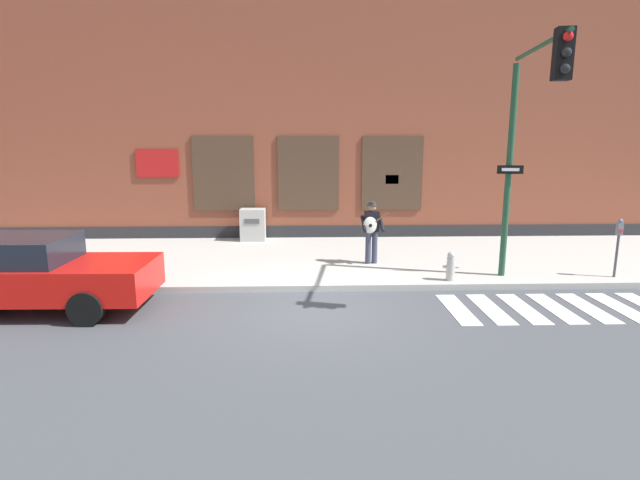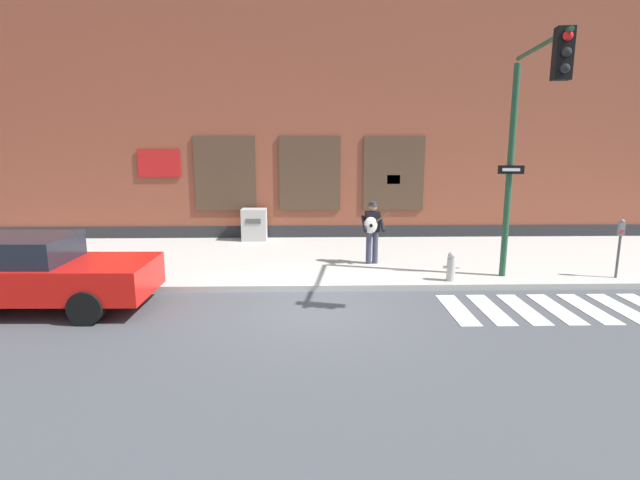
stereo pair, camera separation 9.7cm
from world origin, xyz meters
name	(u,v)px [view 1 (the left image)]	position (x,y,z in m)	size (l,w,h in m)	color
ground_plane	(312,310)	(0.00, 0.00, 0.00)	(160.00, 160.00, 0.00)	#424449
sidewalk	(310,259)	(0.00, 4.14, 0.07)	(28.00, 5.84, 0.15)	#ADAAA3
building_backdrop	(307,110)	(0.00, 9.05, 4.52)	(28.00, 4.06, 9.04)	brown
crosswalk	(571,308)	(5.39, -0.08, 0.01)	(5.20, 1.90, 0.01)	silver
red_car	(34,274)	(-5.63, 0.16, 0.77)	(4.63, 2.05, 1.53)	red
busker	(372,228)	(1.65, 3.28, 1.11)	(0.72, 0.54, 1.68)	#33384C
traffic_light	(528,125)	(4.56, 0.79, 3.74)	(0.82, 3.20, 5.18)	#1E472D
parking_meter	(618,239)	(7.41, 1.73, 1.09)	(0.13, 0.11, 1.44)	#47474C
utility_box	(253,225)	(-1.85, 6.61, 0.67)	(0.81, 0.61, 1.05)	#ADADA8
fire_hydrant	(451,266)	(3.32, 1.57, 0.49)	(0.38, 0.20, 0.70)	#B2ADA8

